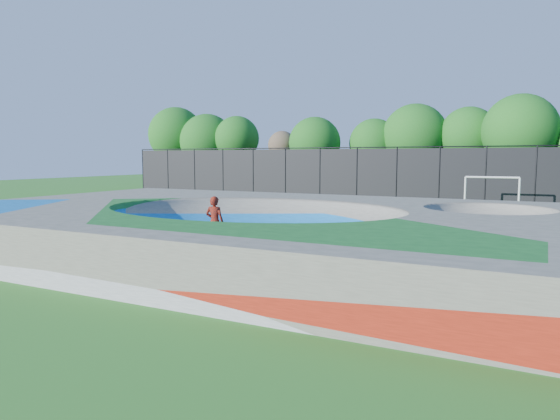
# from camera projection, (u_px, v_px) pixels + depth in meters

# --- Properties ---
(ground) EXTENTS (120.00, 120.00, 0.00)m
(ground) POSITION_uv_depth(u_px,v_px,m) (252.00, 249.00, 17.75)
(ground) COLOR #23651C
(ground) RESTS_ON ground
(skate_deck) EXTENTS (22.00, 14.00, 1.50)m
(skate_deck) POSITION_uv_depth(u_px,v_px,m) (252.00, 228.00, 17.67)
(skate_deck) COLOR gray
(skate_deck) RESTS_ON ground
(skater) EXTENTS (0.74, 0.55, 1.88)m
(skater) POSITION_uv_depth(u_px,v_px,m) (215.00, 222.00, 17.88)
(skater) COLOR #B3230E
(skater) RESTS_ON ground
(skateboard) EXTENTS (0.81, 0.35, 0.05)m
(skateboard) POSITION_uv_depth(u_px,v_px,m) (215.00, 247.00, 17.97)
(skateboard) COLOR black
(skateboard) RESTS_ON ground
(soccer_goal) EXTENTS (3.19, 0.12, 2.10)m
(soccer_goal) POSITION_uv_depth(u_px,v_px,m) (492.00, 187.00, 30.56)
(soccer_goal) COLOR silver
(soccer_goal) RESTS_ON ground
(fence) EXTENTS (48.09, 0.09, 4.04)m
(fence) POSITION_uv_depth(u_px,v_px,m) (397.00, 173.00, 36.17)
(fence) COLOR black
(fence) RESTS_ON ground
(treeline) EXTENTS (53.53, 7.13, 8.39)m
(treeline) POSITION_uv_depth(u_px,v_px,m) (406.00, 136.00, 40.77)
(treeline) COLOR #493A24
(treeline) RESTS_ON ground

